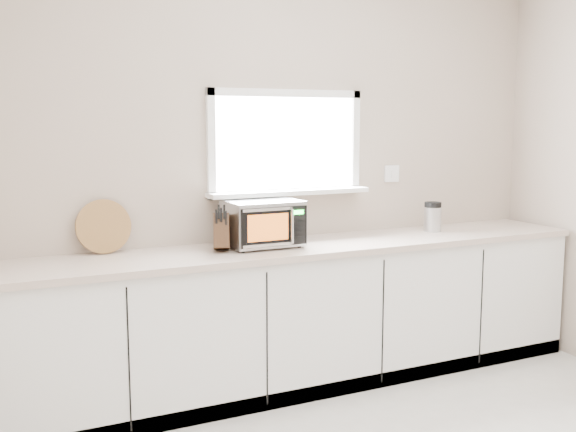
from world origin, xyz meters
TOP-DOWN VIEW (x-y plane):
  - back_wall at (0.00, 2.00)m, footprint 4.00×0.17m
  - cabinets at (0.00, 1.70)m, footprint 3.92×0.60m
  - countertop at (0.00, 1.69)m, footprint 3.92×0.64m
  - microwave at (-0.27, 1.73)m, footprint 0.45×0.38m
  - knife_block at (-0.56, 1.70)m, footprint 0.16×0.22m
  - cutting_board at (-1.21, 1.94)m, footprint 0.32×0.08m
  - coffee_grinder at (1.04, 1.75)m, footprint 0.12×0.12m

SIDE VIEW (x-z plane):
  - cabinets at x=0.00m, z-range 0.00..0.88m
  - countertop at x=0.00m, z-range 0.88..0.92m
  - coffee_grinder at x=1.04m, z-range 0.92..1.13m
  - knife_block at x=-0.56m, z-range 0.90..1.19m
  - microwave at x=-0.27m, z-range 0.93..1.22m
  - cutting_board at x=-1.21m, z-range 0.92..1.24m
  - back_wall at x=0.00m, z-range 0.01..2.71m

